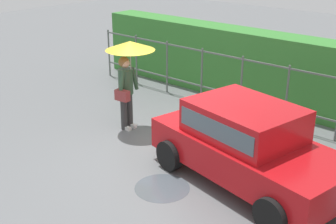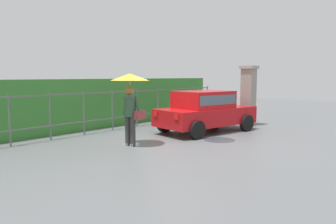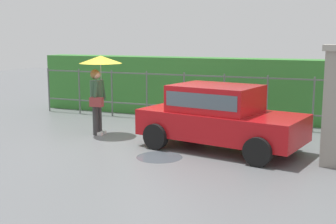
# 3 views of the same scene
# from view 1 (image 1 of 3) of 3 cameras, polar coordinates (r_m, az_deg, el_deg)

# --- Properties ---
(ground_plane) EXTENTS (40.00, 40.00, 0.00)m
(ground_plane) POSITION_cam_1_polar(r_m,az_deg,el_deg) (9.13, 0.32, -5.77)
(ground_plane) COLOR slate
(car) EXTENTS (3.95, 2.40, 1.48)m
(car) POSITION_cam_1_polar(r_m,az_deg,el_deg) (8.03, 10.17, -3.76)
(car) COLOR #B71116
(car) RESTS_ON ground
(pedestrian) EXTENTS (1.11, 1.11, 2.08)m
(pedestrian) POSITION_cam_1_polar(r_m,az_deg,el_deg) (9.97, -5.16, 6.41)
(pedestrian) COLOR #333333
(pedestrian) RESTS_ON ground
(fence_section) EXTENTS (11.31, 0.05, 1.50)m
(fence_section) POSITION_cam_1_polar(r_m,az_deg,el_deg) (10.91, 12.24, 3.12)
(fence_section) COLOR #59605B
(fence_section) RESTS_ON ground
(hedge_row) EXTENTS (12.26, 0.90, 1.90)m
(hedge_row) POSITION_cam_1_polar(r_m,az_deg,el_deg) (11.78, 14.93, 4.89)
(hedge_row) COLOR #387F33
(hedge_row) RESTS_ON ground
(puddle_near) EXTENTS (1.00, 1.00, 0.00)m
(puddle_near) POSITION_cam_1_polar(r_m,az_deg,el_deg) (8.06, -0.76, -9.79)
(puddle_near) COLOR #4C545B
(puddle_near) RESTS_ON ground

